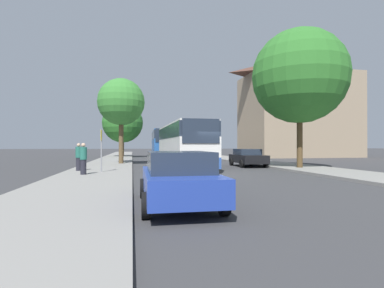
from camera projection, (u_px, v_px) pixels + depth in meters
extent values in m
plane|color=#38383A|center=(214.00, 173.00, 18.59)|extent=(300.00, 300.00, 0.00)
cube|color=gray|center=(97.00, 174.00, 17.22)|extent=(4.00, 120.00, 0.15)
cube|color=gray|center=(315.00, 170.00, 19.96)|extent=(4.00, 120.00, 0.15)
cube|color=gray|center=(297.00, 116.00, 45.69)|extent=(15.58, 10.29, 12.36)
pyramid|color=#513328|center=(297.00, 66.00, 45.73)|extent=(15.58, 10.29, 3.09)
cube|color=#2D519E|center=(183.00, 159.00, 23.14)|extent=(2.70, 11.50, 0.70)
cube|color=silver|center=(183.00, 147.00, 23.14)|extent=(2.70, 11.50, 1.25)
cube|color=#232D3D|center=(183.00, 133.00, 23.15)|extent=(2.72, 11.27, 0.95)
cube|color=silver|center=(183.00, 126.00, 23.15)|extent=(2.65, 11.27, 0.12)
cube|color=#232D3D|center=(201.00, 131.00, 17.52)|extent=(2.26, 0.10, 1.45)
sphere|color=#F4EAC1|center=(186.00, 163.00, 17.30)|extent=(0.24, 0.24, 0.24)
sphere|color=#F4EAC1|center=(216.00, 163.00, 17.67)|extent=(0.24, 0.24, 0.24)
cylinder|color=black|center=(174.00, 164.00, 19.51)|extent=(0.32, 1.00, 1.00)
cylinder|color=black|center=(211.00, 163.00, 20.04)|extent=(0.32, 1.00, 1.00)
cylinder|color=black|center=(162.00, 159.00, 26.23)|extent=(0.32, 1.00, 1.00)
cylinder|color=black|center=(190.00, 159.00, 26.76)|extent=(0.32, 1.00, 1.00)
cube|color=silver|center=(163.00, 154.00, 37.05)|extent=(2.86, 10.67, 0.70)
cube|color=#285BA8|center=(163.00, 145.00, 37.06)|extent=(2.86, 10.67, 1.50)
cube|color=#232D3D|center=(163.00, 136.00, 37.07)|extent=(2.88, 10.46, 0.95)
cube|color=#285BA8|center=(163.00, 131.00, 37.07)|extent=(2.81, 10.45, 0.12)
cube|color=#232D3D|center=(166.00, 135.00, 31.81)|extent=(2.20, 0.15, 1.45)
sphere|color=#F4EAC1|center=(158.00, 155.00, 31.64)|extent=(0.24, 0.24, 0.24)
sphere|color=#F4EAC1|center=(174.00, 155.00, 31.91)|extent=(0.24, 0.24, 0.24)
cylinder|color=black|center=(154.00, 156.00, 33.73)|extent=(0.34, 1.01, 1.00)
cylinder|color=black|center=(175.00, 156.00, 34.11)|extent=(0.34, 1.01, 1.00)
cylinder|color=black|center=(152.00, 155.00, 39.99)|extent=(0.34, 1.01, 1.00)
cylinder|color=black|center=(170.00, 154.00, 40.38)|extent=(0.34, 1.01, 1.00)
cube|color=#233D9E|center=(178.00, 183.00, 8.39)|extent=(1.92, 4.58, 0.65)
cube|color=#232D3D|center=(179.00, 162.00, 8.21)|extent=(1.66, 2.39, 0.56)
cylinder|color=black|center=(143.00, 188.00, 9.61)|extent=(0.21, 0.62, 0.62)
cylinder|color=black|center=(200.00, 187.00, 9.94)|extent=(0.21, 0.62, 0.62)
cylinder|color=black|center=(146.00, 205.00, 6.83)|extent=(0.21, 0.62, 0.62)
cylinder|color=black|center=(224.00, 203.00, 7.17)|extent=(0.21, 0.62, 0.62)
cube|color=black|center=(248.00, 159.00, 24.12)|extent=(2.08, 4.32, 0.64)
cube|color=#232D3D|center=(247.00, 152.00, 24.29)|extent=(1.78, 2.27, 0.46)
cylinder|color=black|center=(266.00, 163.00, 22.97)|extent=(0.22, 0.63, 0.62)
cylinder|color=black|center=(242.00, 164.00, 22.66)|extent=(0.22, 0.63, 0.62)
cylinder|color=black|center=(253.00, 162.00, 25.58)|extent=(0.22, 0.63, 0.62)
cylinder|color=black|center=(231.00, 162.00, 25.26)|extent=(0.22, 0.63, 0.62)
cube|color=red|center=(190.00, 153.00, 45.26)|extent=(1.97, 4.56, 0.62)
cube|color=#232D3D|center=(190.00, 149.00, 45.44)|extent=(1.65, 2.40, 0.54)
cylinder|color=black|center=(198.00, 155.00, 44.13)|extent=(0.23, 0.63, 0.62)
cylinder|color=black|center=(187.00, 155.00, 43.70)|extent=(0.23, 0.63, 0.62)
cylinder|color=black|center=(194.00, 154.00, 46.82)|extent=(0.23, 0.63, 0.62)
cylinder|color=black|center=(183.00, 155.00, 46.39)|extent=(0.23, 0.63, 0.62)
cylinder|color=gray|center=(101.00, 151.00, 17.36)|extent=(0.08, 0.08, 2.49)
cube|color=yellow|center=(101.00, 135.00, 17.37)|extent=(0.03, 0.45, 0.60)
cylinder|color=#23232D|center=(83.00, 167.00, 15.85)|extent=(0.30, 0.30, 0.79)
cylinder|color=#236656|center=(83.00, 153.00, 15.85)|extent=(0.36, 0.36, 0.66)
sphere|color=tan|center=(83.00, 145.00, 15.85)|extent=(0.22, 0.22, 0.22)
cylinder|color=#23232D|center=(79.00, 164.00, 18.28)|extent=(0.30, 0.30, 0.80)
cylinder|color=#236656|center=(79.00, 152.00, 18.28)|extent=(0.36, 0.36, 0.67)
sphere|color=tan|center=(79.00, 145.00, 18.29)|extent=(0.22, 0.22, 0.22)
cylinder|color=brown|center=(121.00, 141.00, 25.93)|extent=(0.40, 0.40, 3.82)
sphere|color=#387F33|center=(121.00, 102.00, 25.95)|extent=(4.05, 4.05, 4.05)
cylinder|color=brown|center=(123.00, 147.00, 42.91)|extent=(0.40, 0.40, 2.70)
sphere|color=#2D7028|center=(123.00, 123.00, 42.93)|extent=(5.77, 5.77, 5.77)
cylinder|color=#513D23|center=(300.00, 139.00, 21.06)|extent=(0.40, 0.40, 3.94)
sphere|color=#2D7028|center=(300.00, 76.00, 21.08)|extent=(6.63, 6.63, 6.63)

